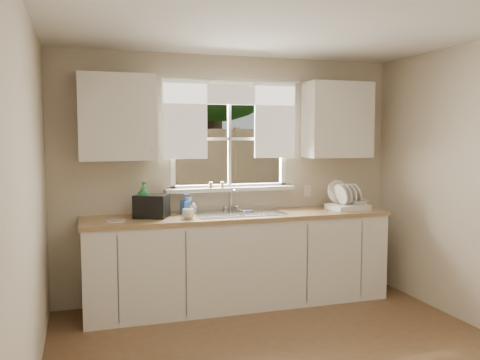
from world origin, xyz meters
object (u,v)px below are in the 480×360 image
object	(u,v)px
soap_bottle_a	(144,199)
cup	(188,214)
dish_rack	(347,202)
black_appliance	(152,206)

from	to	relation	value
soap_bottle_a	cup	size ratio (longest dim) A/B	2.90
cup	soap_bottle_a	bearing A→B (deg)	140.96
dish_rack	cup	world-z (taller)	dish_rack
soap_bottle_a	cup	xyz separation A→B (m)	(0.38, -0.24, -0.12)
soap_bottle_a	black_appliance	world-z (taller)	soap_bottle_a
dish_rack	cup	bearing A→B (deg)	-176.30
dish_rack	black_appliance	bearing A→B (deg)	178.11
cup	black_appliance	distance (m)	0.37
cup	dish_rack	bearing A→B (deg)	-3.36
dish_rack	cup	distance (m)	1.73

